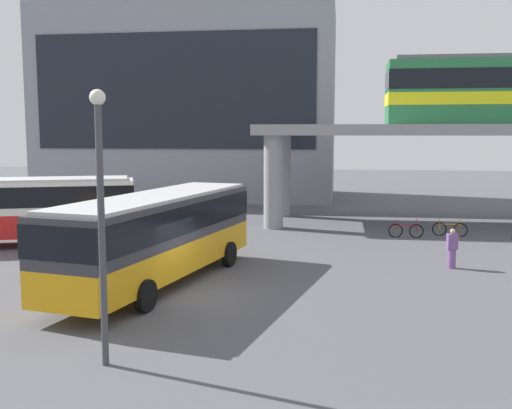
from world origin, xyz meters
The scene contains 8 objects.
ground_plane centered at (0.00, 10.00, 0.00)m, with size 120.00×120.00×0.00m, color #515156.
station_building centered at (-7.52, 31.00, 7.74)m, with size 23.92×11.39×15.48m.
bus_main centered at (-1.28, 1.38, 1.99)m, with size 4.74×11.33×3.22m.
bus_secondary centered at (-10.24, 7.53, 1.99)m, with size 11.23×6.28×3.22m.
bicycle_orange centered at (10.79, 13.20, 0.36)m, with size 1.78×0.33×1.04m.
bicycle_red centered at (8.47, 12.44, 0.36)m, with size 1.79×0.06×1.04m.
pedestrian_walking_across centered at (9.52, 5.49, 0.74)m, with size 0.44×0.32×1.59m.
lamp_post centered at (-0.28, -6.01, 3.74)m, with size 0.36×0.36×6.33m.
Camera 1 is at (5.06, -18.72, 5.37)m, focal length 41.82 mm.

